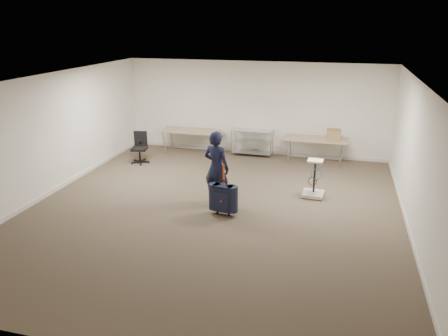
% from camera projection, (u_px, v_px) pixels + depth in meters
% --- Properties ---
extents(ground, '(9.00, 9.00, 0.00)m').
position_uv_depth(ground, '(213.00, 210.00, 9.56)').
color(ground, '#3F3426').
rests_on(ground, ground).
extents(room_shell, '(8.00, 9.00, 9.00)m').
position_uv_depth(room_shell, '(229.00, 186.00, 10.81)').
color(room_shell, silver).
rests_on(room_shell, ground).
extents(folding_table_left, '(1.80, 0.75, 0.73)m').
position_uv_depth(folding_table_left, '(190.00, 132.00, 13.42)').
color(folding_table_left, '#9C7F60').
rests_on(folding_table_left, ground).
extents(folding_table_right, '(1.80, 0.75, 0.73)m').
position_uv_depth(folding_table_right, '(316.00, 140.00, 12.48)').
color(folding_table_right, '#9C7F60').
rests_on(folding_table_right, ground).
extents(wire_shelf, '(1.22, 0.47, 0.80)m').
position_uv_depth(wire_shelf, '(252.00, 141.00, 13.26)').
color(wire_shelf, silver).
rests_on(wire_shelf, ground).
extents(person, '(0.70, 0.56, 1.67)m').
position_uv_depth(person, '(216.00, 168.00, 9.66)').
color(person, black).
rests_on(person, ground).
extents(suitcase, '(0.44, 0.29, 1.13)m').
position_uv_depth(suitcase, '(223.00, 198.00, 9.19)').
color(suitcase, black).
rests_on(suitcase, ground).
extents(office_chair, '(0.54, 0.54, 0.90)m').
position_uv_depth(office_chair, '(140.00, 153.00, 12.64)').
color(office_chair, black).
rests_on(office_chair, ground).
extents(equipment_cart, '(0.52, 0.52, 0.90)m').
position_uv_depth(equipment_cart, '(314.00, 187.00, 10.21)').
color(equipment_cart, beige).
rests_on(equipment_cart, ground).
extents(cardboard_box, '(0.40, 0.30, 0.29)m').
position_uv_depth(cardboard_box, '(334.00, 134.00, 12.31)').
color(cardboard_box, brown).
rests_on(cardboard_box, folding_table_right).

